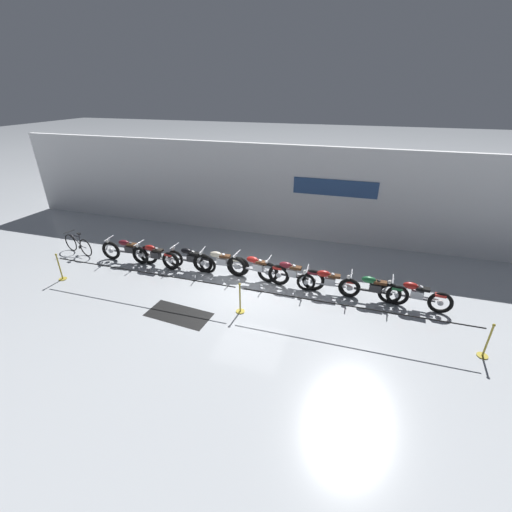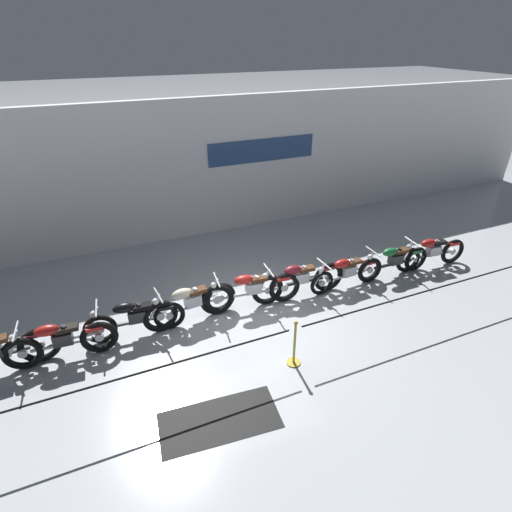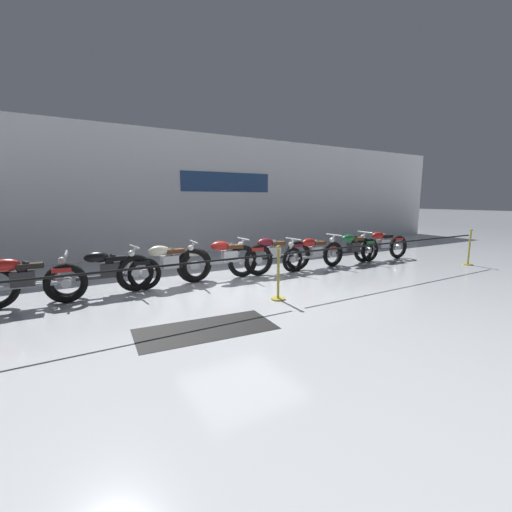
{
  "view_description": "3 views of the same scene",
  "coord_description": "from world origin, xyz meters",
  "px_view_note": "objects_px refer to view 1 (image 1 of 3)",
  "views": [
    {
      "loc": [
        3.2,
        -9.77,
        6.4
      ],
      "look_at": [
        -0.0,
        0.65,
        1.0
      ],
      "focal_mm": 24.0,
      "sensor_mm": 36.0,
      "label": 1
    },
    {
      "loc": [
        -2.9,
        -6.53,
        5.79
      ],
      "look_at": [
        0.45,
        1.36,
        0.96
      ],
      "focal_mm": 28.0,
      "sensor_mm": 36.0,
      "label": 2
    },
    {
      "loc": [
        -3.56,
        -6.61,
        1.91
      ],
      "look_at": [
        0.75,
        0.52,
        0.52
      ],
      "focal_mm": 24.0,
      "sensor_mm": 36.0,
      "label": 3
    }
  ],
  "objects_px": {
    "motorcycle_red_1": "(155,256)",
    "stanchion_mid_right": "(486,346)",
    "motorcycle_red_4": "(257,269)",
    "motorcycle_maroon_5": "(290,274)",
    "motorcycle_green_7": "(373,289)",
    "stanchion_mid_left": "(240,302)",
    "motorcycle_red_6": "(328,282)",
    "motorcycle_red_8": "(415,295)",
    "motorcycle_maroon_0": "(129,251)",
    "floor_banner": "(179,314)",
    "motorcycle_cream_3": "(221,263)",
    "bicycle": "(78,245)",
    "motorcycle_black_2": "(191,259)",
    "stanchion_far_left": "(192,283)"
  },
  "relations": [
    {
      "from": "motorcycle_red_1",
      "to": "stanchion_mid_right",
      "type": "height_order",
      "value": "stanchion_mid_right"
    },
    {
      "from": "motorcycle_red_4",
      "to": "motorcycle_maroon_5",
      "type": "distance_m",
      "value": 1.24
    },
    {
      "from": "motorcycle_green_7",
      "to": "stanchion_mid_left",
      "type": "bearing_deg",
      "value": -154.68
    },
    {
      "from": "motorcycle_red_6",
      "to": "motorcycle_red_8",
      "type": "relative_size",
      "value": 0.96
    },
    {
      "from": "motorcycle_maroon_5",
      "to": "motorcycle_green_7",
      "type": "relative_size",
      "value": 1.1
    },
    {
      "from": "motorcycle_maroon_0",
      "to": "floor_banner",
      "type": "distance_m",
      "value": 4.55
    },
    {
      "from": "motorcycle_cream_3",
      "to": "bicycle",
      "type": "xyz_separation_m",
      "value": [
        -6.45,
        -0.11,
        -0.07
      ]
    },
    {
      "from": "bicycle",
      "to": "motorcycle_cream_3",
      "type": "bearing_deg",
      "value": 0.97
    },
    {
      "from": "motorcycle_black_2",
      "to": "stanchion_mid_left",
      "type": "bearing_deg",
      "value": -37.19
    },
    {
      "from": "motorcycle_maroon_0",
      "to": "bicycle",
      "type": "bearing_deg",
      "value": 179.71
    },
    {
      "from": "motorcycle_red_4",
      "to": "floor_banner",
      "type": "xyz_separation_m",
      "value": [
        -1.72,
        -2.76,
        -0.48
      ]
    },
    {
      "from": "motorcycle_red_1",
      "to": "motorcycle_black_2",
      "type": "xyz_separation_m",
      "value": [
        1.45,
        0.19,
        -0.0
      ]
    },
    {
      "from": "motorcycle_red_6",
      "to": "bicycle",
      "type": "distance_m",
      "value": 10.47
    },
    {
      "from": "motorcycle_maroon_0",
      "to": "stanchion_mid_right",
      "type": "bearing_deg",
      "value": -9.18
    },
    {
      "from": "motorcycle_red_1",
      "to": "motorcycle_red_8",
      "type": "bearing_deg",
      "value": -0.32
    },
    {
      "from": "motorcycle_red_8",
      "to": "stanchion_far_left",
      "type": "height_order",
      "value": "stanchion_far_left"
    },
    {
      "from": "stanchion_mid_right",
      "to": "stanchion_far_left",
      "type": "bearing_deg",
      "value": 180.0
    },
    {
      "from": "bicycle",
      "to": "motorcycle_maroon_0",
      "type": "bearing_deg",
      "value": -0.29
    },
    {
      "from": "motorcycle_red_4",
      "to": "stanchion_mid_right",
      "type": "relative_size",
      "value": 2.33
    },
    {
      "from": "motorcycle_red_1",
      "to": "bicycle",
      "type": "distance_m",
      "value": 3.77
    },
    {
      "from": "motorcycle_red_1",
      "to": "motorcycle_cream_3",
      "type": "height_order",
      "value": "motorcycle_cream_3"
    },
    {
      "from": "motorcycle_red_1",
      "to": "motorcycle_red_6",
      "type": "bearing_deg",
      "value": 0.13
    },
    {
      "from": "motorcycle_green_7",
      "to": "bicycle",
      "type": "relative_size",
      "value": 1.29
    },
    {
      "from": "stanchion_mid_left",
      "to": "motorcycle_red_4",
      "type": "bearing_deg",
      "value": 92.02
    },
    {
      "from": "motorcycle_red_6",
      "to": "motorcycle_red_8",
      "type": "xyz_separation_m",
      "value": [
        2.73,
        -0.07,
        0.01
      ]
    },
    {
      "from": "motorcycle_maroon_0",
      "to": "motorcycle_green_7",
      "type": "height_order",
      "value": "motorcycle_maroon_0"
    },
    {
      "from": "motorcycle_maroon_5",
      "to": "stanchion_mid_right",
      "type": "height_order",
      "value": "stanchion_mid_right"
    },
    {
      "from": "motorcycle_cream_3",
      "to": "stanchion_far_left",
      "type": "xyz_separation_m",
      "value": [
        -0.09,
        -2.1,
        0.29
      ]
    },
    {
      "from": "motorcycle_red_8",
      "to": "floor_banner",
      "type": "distance_m",
      "value": 7.49
    },
    {
      "from": "motorcycle_green_7",
      "to": "bicycle",
      "type": "bearing_deg",
      "value": 179.44
    },
    {
      "from": "motorcycle_black_2",
      "to": "motorcycle_green_7",
      "type": "height_order",
      "value": "motorcycle_green_7"
    },
    {
      "from": "motorcycle_maroon_0",
      "to": "motorcycle_red_1",
      "type": "bearing_deg",
      "value": -3.86
    },
    {
      "from": "motorcycle_maroon_0",
      "to": "motorcycle_red_4",
      "type": "bearing_deg",
      "value": 0.76
    },
    {
      "from": "motorcycle_red_6",
      "to": "motorcycle_green_7",
      "type": "bearing_deg",
      "value": -1.37
    },
    {
      "from": "floor_banner",
      "to": "motorcycle_maroon_0",
      "type": "bearing_deg",
      "value": 148.71
    },
    {
      "from": "motorcycle_red_8",
      "to": "motorcycle_black_2",
      "type": "bearing_deg",
      "value": 178.24
    },
    {
      "from": "motorcycle_green_7",
      "to": "stanchion_mid_right",
      "type": "distance_m",
      "value": 3.4
    },
    {
      "from": "motorcycle_maroon_5",
      "to": "motorcycle_red_8",
      "type": "bearing_deg",
      "value": -2.19
    },
    {
      "from": "motorcycle_maroon_0",
      "to": "motorcycle_cream_3",
      "type": "distance_m",
      "value": 3.92
    },
    {
      "from": "motorcycle_maroon_5",
      "to": "stanchion_far_left",
      "type": "height_order",
      "value": "stanchion_far_left"
    },
    {
      "from": "motorcycle_black_2",
      "to": "bicycle",
      "type": "xyz_separation_m",
      "value": [
        -5.22,
        -0.1,
        -0.06
      ]
    },
    {
      "from": "motorcycle_maroon_0",
      "to": "motorcycle_cream_3",
      "type": "xyz_separation_m",
      "value": [
        3.92,
        0.12,
        -0.01
      ]
    },
    {
      "from": "motorcycle_red_1",
      "to": "motorcycle_maroon_5",
      "type": "height_order",
      "value": "motorcycle_maroon_5"
    },
    {
      "from": "motorcycle_red_6",
      "to": "bicycle",
      "type": "relative_size",
      "value": 1.24
    },
    {
      "from": "motorcycle_red_8",
      "to": "floor_banner",
      "type": "height_order",
      "value": "motorcycle_red_8"
    },
    {
      "from": "motorcycle_red_4",
      "to": "stanchion_mid_left",
      "type": "xyz_separation_m",
      "value": [
        0.07,
        -2.05,
        -0.13
      ]
    },
    {
      "from": "bicycle",
      "to": "stanchion_far_left",
      "type": "height_order",
      "value": "stanchion_far_left"
    },
    {
      "from": "motorcycle_cream_3",
      "to": "motorcycle_black_2",
      "type": "bearing_deg",
      "value": -179.42
    },
    {
      "from": "motorcycle_red_4",
      "to": "motorcycle_cream_3",
      "type": "bearing_deg",
      "value": 177.96
    },
    {
      "from": "motorcycle_cream_3",
      "to": "stanchion_far_left",
      "type": "relative_size",
      "value": 0.16
    }
  ]
}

